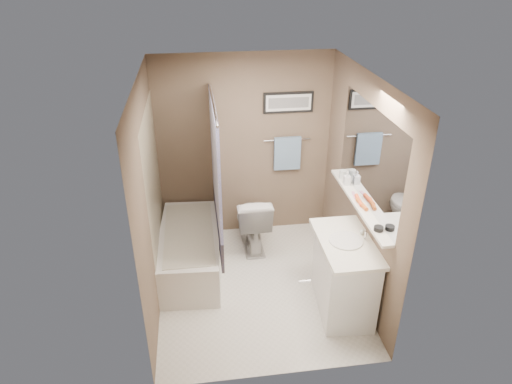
{
  "coord_description": "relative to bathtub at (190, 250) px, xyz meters",
  "views": [
    {
      "loc": [
        -0.59,
        -4.09,
        3.42
      ],
      "look_at": [
        0.0,
        0.15,
        1.15
      ],
      "focal_mm": 32.0,
      "sensor_mm": 36.0,
      "label": 1
    }
  ],
  "objects": [
    {
      "name": "faucet_spout",
      "position": [
        1.78,
        -0.9,
        0.64
      ],
      "size": [
        0.02,
        0.02,
        0.1
      ],
      "primitive_type": "cylinder",
      "color": "silver",
      "rests_on": "countertop"
    },
    {
      "name": "mirror",
      "position": [
        1.84,
        -0.61,
        1.37
      ],
      "size": [
        0.02,
        1.6,
        1.0
      ],
      "primitive_type": "cube",
      "color": "silver",
      "rests_on": "wall_right"
    },
    {
      "name": "vanity",
      "position": [
        1.6,
        -0.9,
        0.15
      ],
      "size": [
        0.57,
        0.94,
        0.8
      ],
      "primitive_type": "cube",
      "rotation": [
        0.0,
        0.0,
        -0.08
      ],
      "color": "white",
      "rests_on": "ground"
    },
    {
      "name": "hair_brush_front",
      "position": [
        1.79,
        -0.7,
        0.89
      ],
      "size": [
        0.07,
        0.22,
        0.04
      ],
      "primitive_type": "cylinder",
      "rotation": [
        1.57,
        0.0,
        0.12
      ],
      "color": "#C8561C",
      "rests_on": "shelf"
    },
    {
      "name": "door_handle",
      "position": [
        0.97,
        -1.65,
        0.75
      ],
      "size": [
        0.1,
        0.02,
        0.02
      ],
      "primitive_type": "cylinder",
      "rotation": [
        0.0,
        1.57,
        0.0
      ],
      "color": "silver",
      "rests_on": "door"
    },
    {
      "name": "bathtub",
      "position": [
        0.0,
        0.0,
        0.0
      ],
      "size": [
        0.79,
        1.54,
        0.5
      ],
      "primitive_type": "cube",
      "rotation": [
        0.0,
        0.0,
        -0.06
      ],
      "color": "white",
      "rests_on": "ground"
    },
    {
      "name": "wall_right",
      "position": [
        1.83,
        -0.46,
        0.95
      ],
      "size": [
        0.04,
        2.5,
        2.4
      ],
      "primitive_type": "cube",
      "color": "brown",
      "rests_on": "ground"
    },
    {
      "name": "faucet_knob",
      "position": [
        1.78,
        -0.8,
        0.62
      ],
      "size": [
        0.05,
        0.05,
        0.05
      ],
      "primitive_type": "sphere",
      "color": "silver",
      "rests_on": "countertop"
    },
    {
      "name": "art_mat",
      "position": [
        1.3,
        0.76,
        1.53
      ],
      "size": [
        0.56,
        0.0,
        0.2
      ],
      "primitive_type": "cube",
      "color": "white",
      "rests_on": "art_frame"
    },
    {
      "name": "art_image",
      "position": [
        1.3,
        0.76,
        1.53
      ],
      "size": [
        0.5,
        0.0,
        0.13
      ],
      "primitive_type": "cube",
      "color": "#595959",
      "rests_on": "art_mat"
    },
    {
      "name": "glass_jar",
      "position": [
        1.79,
        -0.05,
        0.92
      ],
      "size": [
        0.08,
        0.08,
        0.1
      ],
      "primitive_type": "cylinder",
      "color": "silver",
      "rests_on": "shelf"
    },
    {
      "name": "towel",
      "position": [
        1.3,
        0.74,
        0.87
      ],
      "size": [
        0.34,
        0.05,
        0.44
      ],
      "primitive_type": "cube",
      "color": "#98BFDD",
      "rests_on": "towel_bar"
    },
    {
      "name": "curtain_rod",
      "position": [
        0.35,
        0.04,
        1.8
      ],
      "size": [
        0.02,
        1.55,
        0.02
      ],
      "primitive_type": "cylinder",
      "rotation": [
        1.57,
        0.0,
        0.0
      ],
      "color": "silver",
      "rests_on": "wall_left"
    },
    {
      "name": "door",
      "position": [
        1.3,
        -1.7,
        0.75
      ],
      "size": [
        0.8,
        0.02,
        2.0
      ],
      "primitive_type": "cube",
      "color": "silver",
      "rests_on": "wall_front"
    },
    {
      "name": "art_frame",
      "position": [
        1.3,
        0.77,
        1.53
      ],
      "size": [
        0.62,
        0.02,
        0.26
      ],
      "primitive_type": "cube",
      "color": "black",
      "rests_on": "wall_back"
    },
    {
      "name": "pink_comb",
      "position": [
        1.79,
        -0.46,
        0.87
      ],
      "size": [
        0.05,
        0.16,
        0.01
      ],
      "primitive_type": "cube",
      "rotation": [
        0.0,
        0.0,
        -0.14
      ],
      "color": "pink",
      "rests_on": "shelf"
    },
    {
      "name": "toilet",
      "position": [
        0.79,
        0.36,
        0.13
      ],
      "size": [
        0.44,
        0.76,
        0.76
      ],
      "primitive_type": "imported",
      "rotation": [
        0.0,
        0.0,
        3.16
      ],
      "color": "silver",
      "rests_on": "ground"
    },
    {
      "name": "ground",
      "position": [
        0.75,
        -0.46,
        -0.25
      ],
      "size": [
        2.5,
        2.5,
        0.0
      ],
      "primitive_type": "plane",
      "color": "silver",
      "rests_on": "ground"
    },
    {
      "name": "tile_surround",
      "position": [
        -0.34,
        0.04,
        0.75
      ],
      "size": [
        0.02,
        1.55,
        2.0
      ],
      "primitive_type": "cube",
      "color": "#BCAF8E",
      "rests_on": "wall_left"
    },
    {
      "name": "wall_back",
      "position": [
        0.75,
        0.77,
        0.95
      ],
      "size": [
        2.2,
        0.04,
        2.4
      ],
      "primitive_type": "cube",
      "color": "brown",
      "rests_on": "ground"
    },
    {
      "name": "shelf",
      "position": [
        1.79,
        -0.61,
        0.85
      ],
      "size": [
        0.12,
        1.6,
        0.03
      ],
      "primitive_type": "cube",
      "color": "silver",
      "rests_on": "wall_right"
    },
    {
      "name": "towel_bar",
      "position": [
        1.3,
        0.76,
        1.05
      ],
      "size": [
        0.6,
        0.02,
        0.02
      ],
      "primitive_type": "cylinder",
      "rotation": [
        0.0,
        1.57,
        0.0
      ],
      "color": "silver",
      "rests_on": "wall_back"
    },
    {
      "name": "sink_basin",
      "position": [
        1.58,
        -0.9,
        0.6
      ],
      "size": [
        0.34,
        0.34,
        0.01
      ],
      "primitive_type": "cylinder",
      "color": "silver",
      "rests_on": "countertop"
    },
    {
      "name": "tub_rim",
      "position": [
        -0.0,
        -0.0,
        0.25
      ],
      "size": [
        0.56,
        1.36,
        0.02
      ],
      "primitive_type": "cube",
      "color": "beige",
      "rests_on": "bathtub"
    },
    {
      "name": "candle_bowl_near",
      "position": [
        1.79,
        -1.15,
        0.89
      ],
      "size": [
        0.09,
        0.09,
        0.04
      ],
      "primitive_type": "cylinder",
      "color": "black",
      "rests_on": "shelf"
    },
    {
      "name": "ceiling",
      "position": [
        0.75,
        -0.46,
        2.13
      ],
      "size": [
        2.2,
        2.5,
        0.04
      ],
      "primitive_type": "cube",
      "color": "silver",
      "rests_on": "wall_back"
    },
    {
      "name": "soap_bottle",
      "position": [
        1.79,
        -0.2,
        0.94
      ],
      "size": [
        0.07,
        0.07,
        0.15
      ],
      "primitive_type": "imported",
      "rotation": [
        0.0,
        0.0,
        -0.01
      ],
      "color": "#999999",
      "rests_on": "shelf"
    },
    {
      "name": "wall_front",
      "position": [
        0.75,
        -1.69,
        0.95
      ],
      "size": [
        2.2,
        0.04,
        2.4
      ],
      "primitive_type": "cube",
      "color": "brown",
      "rests_on": "ground"
    },
    {
      "name": "hair_brush_back",
      "position": [
        1.79,
        -0.61,
        0.89
      ],
      "size": [
        0.06,
        0.22,
        0.04
      ],
      "primitive_type": "cylinder",
      "rotation": [
        1.57,
        0.0,
        -0.08
      ],
      "color": "#F15022",
      "rests_on": "shelf"
    },
    {
      "name": "curtain_lower",
      "position": [
        0.35,
        0.04,
        0.33
      ],
      "size": [
        0.03,
        1.45,
        0.36
      ],
      "primitive_type": "cube",
      "color": "#28294C",
      "rests_on": "curtain_rod"
    },
    {
      "name": "countertop",
      "position": [
        1.59,
        -0.9,
        0.57
      ],
      "size": [
        0.54,
        0.96,
        0.04
      ],
      "primitive_type": "cube",
      "color": "white",
      "rests_on": "vanity"
    },
    {
      "name": "curtain_upper",
      "position": [
        0.35,
        0.04,
        1.15
      ],
      "size": [
        0.03,
        1.45,
        1.28
      ],
      "primitive_type": "cube",
      "color": "silver",
      "rests_on": "curtain_rod"
    },
    {
      "name": "wall_left",
      "position": [
        -0.33,
        -0.46,
        0.95
      ],
      "size": [
        0.04,
        2.5,
        2.4
      ],
      "primitive_type": "cube",
      "color": "brown",
      "rests_on": "ground"
    }
  ]
}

